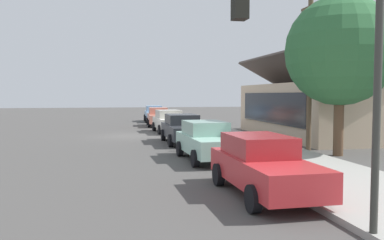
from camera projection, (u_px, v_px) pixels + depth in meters
The scene contains 13 objects.
ground_plane at pixel (131, 136), 26.29m from camera, with size 120.00×120.00×0.00m, color #4C4947.
sidewalk_curb at pixel (214, 133), 27.35m from camera, with size 60.00×4.20×0.16m, color #A3A099.
car_skyblue at pixel (154, 113), 40.45m from camera, with size 4.73×2.05×1.59m.
car_coral at pixel (158, 117), 34.65m from camera, with size 4.52×2.09×1.59m.
car_ivory at pixel (169, 121), 28.93m from camera, with size 4.48×2.22×1.59m.
car_charcoal at pixel (183, 128), 22.55m from camera, with size 4.88×2.12×1.59m.
car_seafoam at pixel (207, 140), 16.62m from camera, with size 4.59×2.14×1.59m.
car_cherry at pixel (263, 165), 10.83m from camera, with size 4.68×2.00×1.59m.
storefront_building at pixel (318, 108), 26.13m from camera, with size 12.85×6.87×5.28m.
shade_tree at pixel (340, 51), 17.56m from camera, with size 4.79×4.79×7.01m.
traffic_light_main at pixel (324, 50), 7.01m from camera, with size 0.37×2.79×5.20m.
utility_pole_wooden at pixel (310, 69), 19.33m from camera, with size 1.80×0.24×7.50m.
fire_hydrant_red at pixel (205, 132), 23.84m from camera, with size 0.22×0.22×0.71m.
Camera 1 is at (26.45, -1.07, 2.71)m, focal length 37.64 mm.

